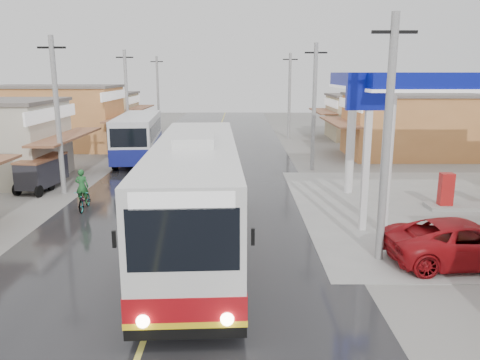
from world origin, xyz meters
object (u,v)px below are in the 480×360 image
at_px(jeepney, 466,242).
at_px(tricycle_near, 36,174).
at_px(cyclist, 84,197).
at_px(tricycle_far, 47,168).
at_px(coach_bus, 196,194).
at_px(second_bus, 138,136).

relative_size(jeepney, tricycle_near, 2.12).
bearing_deg(cyclist, tricycle_far, 122.64).
bearing_deg(jeepney, tricycle_near, 59.08).
distance_m(coach_bus, second_bus, 18.36).
bearing_deg(tricycle_far, cyclist, -47.03).
distance_m(coach_bus, tricycle_far, 13.16).
bearing_deg(second_bus, tricycle_far, -117.97).
bearing_deg(cyclist, coach_bus, -44.11).
distance_m(coach_bus, tricycle_near, 12.17).
height_order(coach_bus, tricycle_near, coach_bus).
height_order(coach_bus, cyclist, coach_bus).
height_order(second_bus, jeepney, second_bus).
bearing_deg(coach_bus, tricycle_far, 131.43).
relative_size(jeepney, tricycle_far, 2.14).
height_order(second_bus, cyclist, second_bus).
relative_size(coach_bus, second_bus, 1.37).
xyz_separation_m(coach_bus, second_bus, (-5.76, 17.43, -0.28)).
distance_m(second_bus, tricycle_far, 8.75).
relative_size(second_bus, cyclist, 5.03).
xyz_separation_m(coach_bus, tricycle_far, (-9.16, 9.40, -0.99)).
relative_size(coach_bus, tricycle_near, 5.40).
bearing_deg(coach_bus, second_bus, 105.48).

